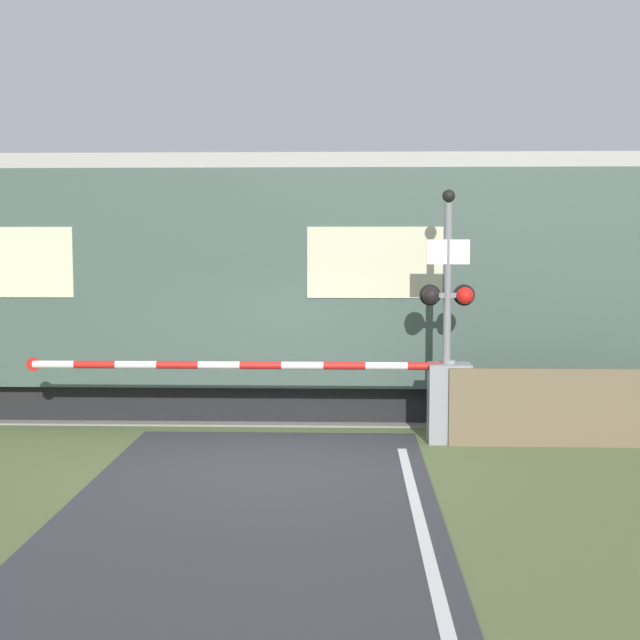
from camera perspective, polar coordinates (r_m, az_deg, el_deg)
name	(u,v)px	position (r m, az deg, el deg)	size (l,w,h in m)	color
ground_plane	(267,468)	(11.45, -3.44, -9.42)	(80.00, 80.00, 0.00)	#5B6B3D
track_bed	(289,406)	(15.39, -2.02, -5.55)	(36.00, 3.20, 0.13)	gray
train	(42,282)	(16.00, -17.34, 2.31)	(20.56, 3.13, 4.21)	black
crossing_barrier	(408,395)	(12.79, 5.65, -4.81)	(6.38, 0.44, 1.19)	gray
signal_post	(447,300)	(12.65, 8.16, 1.30)	(0.78, 0.26, 3.58)	gray
roadside_fence	(581,408)	(12.95, 16.36, -5.43)	(3.66, 0.06, 1.10)	#726047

